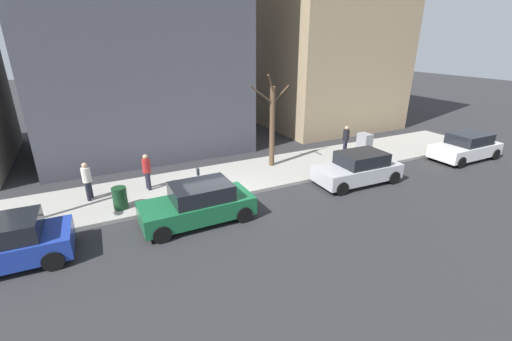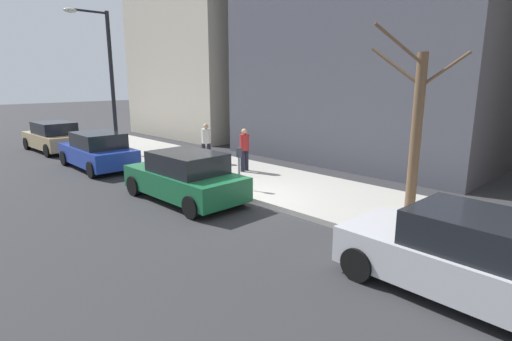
{
  "view_description": "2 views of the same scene",
  "coord_description": "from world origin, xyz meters",
  "px_view_note": "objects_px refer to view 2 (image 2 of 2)",
  "views": [
    {
      "loc": [
        -12.63,
        4.54,
        6.57
      ],
      "look_at": [
        -0.12,
        -1.73,
        1.17
      ],
      "focal_mm": 24.0,
      "sensor_mm": 36.0,
      "label": 1
    },
    {
      "loc": [
        -7.97,
        -8.68,
        3.65
      ],
      "look_at": [
        -0.49,
        -1.02,
        1.2
      ],
      "focal_mm": 28.0,
      "sensor_mm": 36.0,
      "label": 2
    }
  ],
  "objects_px": {
    "trash_bin": "(194,160)",
    "pedestrian_midblock": "(244,147)",
    "parked_car_silver": "(470,257)",
    "streetlamp": "(106,71)",
    "office_tower_right": "(220,7)",
    "bare_tree": "(416,127)",
    "parked_car_green": "(185,177)",
    "parked_car_blue": "(98,151)",
    "parking_meter": "(239,164)",
    "parked_car_tan": "(54,137)",
    "pedestrian_far_corner": "(206,141)"
  },
  "relations": [
    {
      "from": "pedestrian_far_corner",
      "to": "office_tower_right",
      "type": "bearing_deg",
      "value": 71.85
    },
    {
      "from": "pedestrian_far_corner",
      "to": "bare_tree",
      "type": "bearing_deg",
      "value": -63.65
    },
    {
      "from": "parked_car_green",
      "to": "pedestrian_far_corner",
      "type": "bearing_deg",
      "value": 44.82
    },
    {
      "from": "streetlamp",
      "to": "pedestrian_far_corner",
      "type": "distance_m",
      "value": 5.93
    },
    {
      "from": "parked_car_silver",
      "to": "parking_meter",
      "type": "height_order",
      "value": "parked_car_silver"
    },
    {
      "from": "parked_car_green",
      "to": "parked_car_blue",
      "type": "height_order",
      "value": "same"
    },
    {
      "from": "parked_car_blue",
      "to": "trash_bin",
      "type": "relative_size",
      "value": 4.73
    },
    {
      "from": "parking_meter",
      "to": "streetlamp",
      "type": "relative_size",
      "value": 0.21
    },
    {
      "from": "pedestrian_far_corner",
      "to": "parking_meter",
      "type": "bearing_deg",
      "value": -89.3
    },
    {
      "from": "parked_car_green",
      "to": "parked_car_tan",
      "type": "distance_m",
      "value": 11.97
    },
    {
      "from": "parked_car_tan",
      "to": "trash_bin",
      "type": "relative_size",
      "value": 4.71
    },
    {
      "from": "bare_tree",
      "to": "pedestrian_midblock",
      "type": "relative_size",
      "value": 2.96
    },
    {
      "from": "bare_tree",
      "to": "parked_car_blue",
      "type": "bearing_deg",
      "value": 108.28
    },
    {
      "from": "parked_car_silver",
      "to": "pedestrian_midblock",
      "type": "distance_m",
      "value": 9.89
    },
    {
      "from": "streetlamp",
      "to": "trash_bin",
      "type": "height_order",
      "value": "streetlamp"
    },
    {
      "from": "parking_meter",
      "to": "trash_bin",
      "type": "bearing_deg",
      "value": 81.87
    },
    {
      "from": "parked_car_green",
      "to": "parked_car_blue",
      "type": "xyz_separation_m",
      "value": [
        0.01,
        6.32,
        0.0
      ]
    },
    {
      "from": "parked_car_green",
      "to": "trash_bin",
      "type": "distance_m",
      "value": 3.37
    },
    {
      "from": "parked_car_green",
      "to": "parking_meter",
      "type": "xyz_separation_m",
      "value": [
        1.72,
        -0.57,
        0.24
      ]
    },
    {
      "from": "parked_car_tan",
      "to": "parked_car_green",
      "type": "bearing_deg",
      "value": -91.78
    },
    {
      "from": "trash_bin",
      "to": "pedestrian_midblock",
      "type": "height_order",
      "value": "pedestrian_midblock"
    },
    {
      "from": "parked_car_silver",
      "to": "pedestrian_midblock",
      "type": "xyz_separation_m",
      "value": [
        3.41,
        9.28,
        0.35
      ]
    },
    {
      "from": "parked_car_silver",
      "to": "parked_car_blue",
      "type": "height_order",
      "value": "same"
    },
    {
      "from": "pedestrian_far_corner",
      "to": "parked_car_green",
      "type": "bearing_deg",
      "value": -109.8
    },
    {
      "from": "bare_tree",
      "to": "parked_car_tan",
      "type": "bearing_deg",
      "value": 102.17
    },
    {
      "from": "office_tower_right",
      "to": "bare_tree",
      "type": "bearing_deg",
      "value": -113.5
    },
    {
      "from": "streetlamp",
      "to": "office_tower_right",
      "type": "xyz_separation_m",
      "value": [
        9.84,
        3.63,
        4.33
      ]
    },
    {
      "from": "parked_car_tan",
      "to": "pedestrian_midblock",
      "type": "distance_m",
      "value": 11.3
    },
    {
      "from": "bare_tree",
      "to": "office_tower_right",
      "type": "height_order",
      "value": "office_tower_right"
    },
    {
      "from": "parked_car_tan",
      "to": "office_tower_right",
      "type": "bearing_deg",
      "value": -0.96
    },
    {
      "from": "parked_car_blue",
      "to": "bare_tree",
      "type": "height_order",
      "value": "bare_tree"
    },
    {
      "from": "parking_meter",
      "to": "office_tower_right",
      "type": "bearing_deg",
      "value": 52.46
    },
    {
      "from": "parked_car_blue",
      "to": "bare_tree",
      "type": "distance_m",
      "value": 12.36
    },
    {
      "from": "streetlamp",
      "to": "parked_car_blue",
      "type": "bearing_deg",
      "value": -126.78
    },
    {
      "from": "parking_meter",
      "to": "streetlamp",
      "type": "distance_m",
      "value": 9.45
    },
    {
      "from": "parked_car_blue",
      "to": "trash_bin",
      "type": "height_order",
      "value": "parked_car_blue"
    },
    {
      "from": "trash_bin",
      "to": "parked_car_silver",
      "type": "bearing_deg",
      "value": -100.51
    },
    {
      "from": "parked_car_tan",
      "to": "pedestrian_midblock",
      "type": "bearing_deg",
      "value": -73.24
    },
    {
      "from": "parked_car_green",
      "to": "pedestrian_midblock",
      "type": "relative_size",
      "value": 2.54
    },
    {
      "from": "office_tower_right",
      "to": "pedestrian_midblock",
      "type": "bearing_deg",
      "value": -125.8
    },
    {
      "from": "parking_meter",
      "to": "parked_car_tan",
      "type": "bearing_deg",
      "value": 97.24
    },
    {
      "from": "office_tower_right",
      "to": "parked_car_blue",
      "type": "bearing_deg",
      "value": -153.41
    },
    {
      "from": "parked_car_green",
      "to": "parked_car_blue",
      "type": "bearing_deg",
      "value": 89.34
    },
    {
      "from": "bare_tree",
      "to": "parking_meter",
      "type": "bearing_deg",
      "value": 114.21
    },
    {
      "from": "parked_car_blue",
      "to": "parked_car_tan",
      "type": "distance_m",
      "value": 5.65
    },
    {
      "from": "pedestrian_midblock",
      "to": "parked_car_tan",
      "type": "bearing_deg",
      "value": -79.41
    },
    {
      "from": "bare_tree",
      "to": "trash_bin",
      "type": "relative_size",
      "value": 5.46
    },
    {
      "from": "parked_car_blue",
      "to": "parked_car_silver",
      "type": "bearing_deg",
      "value": -87.48
    },
    {
      "from": "parked_car_silver",
      "to": "trash_bin",
      "type": "xyz_separation_m",
      "value": [
        1.97,
        10.63,
        -0.14
      ]
    },
    {
      "from": "streetlamp",
      "to": "pedestrian_midblock",
      "type": "height_order",
      "value": "streetlamp"
    }
  ]
}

